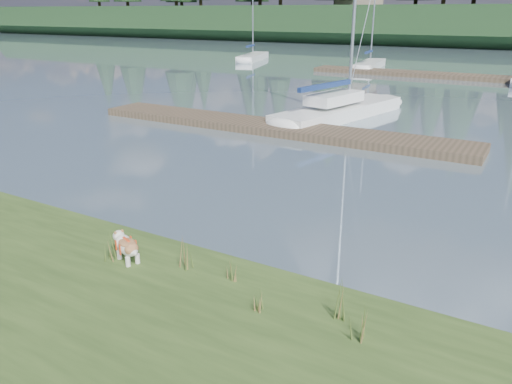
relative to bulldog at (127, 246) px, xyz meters
The scene contains 14 objects.
ground 32.60m from the bulldog, 88.98° to the left, with size 200.00×200.00×0.00m, color slate.
bulldog is the anchor object (origin of this frame).
sailboat_main 16.09m from the bulldog, 96.55° to the left, with size 3.68×9.13×12.88m.
dock_near 12.09m from the bulldog, 106.44° to the left, with size 16.00×2.00×0.30m, color #4C3D2C.
dock_far 32.69m from the bulldog, 85.47° to the left, with size 26.00×2.20×0.30m, color #4C3D2C.
sailboat_bg_0 42.70m from the bulldog, 117.33° to the left, with size 3.62×7.88×11.28m.
sailboat_bg_1 37.20m from the bulldog, 101.37° to the left, with size 2.34×7.48×11.05m.
weed_0 1.10m from the bulldog, 15.92° to the left, with size 0.17×0.14×0.58m.
weed_1 2.02m from the bulldog, 10.64° to the left, with size 0.17×0.14×0.46m.
weed_2 3.90m from the bulldog, ahead, with size 0.17×0.14×0.78m.
weed_3 0.30m from the bulldog, 151.03° to the right, with size 0.17×0.14×0.59m.
weed_4 2.83m from the bulldog, ahead, with size 0.17×0.14×0.36m.
weed_5 4.31m from the bulldog, ahead, with size 0.17×0.14×0.65m.
mud_lip 1.28m from the bulldog, 59.55° to the left, with size 60.00×0.50×0.14m, color #33281C.
Camera 1 is at (5.38, -8.29, 4.54)m, focal length 35.00 mm.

